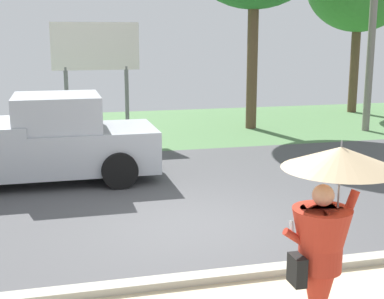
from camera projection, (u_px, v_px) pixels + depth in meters
The scene contains 5 objects.
ground_plane at pixel (163, 183), 11.80m from camera, with size 40.00×22.00×0.20m.
monk_pedestrian at pixel (326, 235), 5.40m from camera, with size 1.16×1.16×2.13m.
pickup_truck at pixel (36, 142), 11.62m from camera, with size 5.20×2.28×1.88m.
utility_pole at pixel (373, 12), 17.22m from camera, with size 1.80×0.24×7.36m.
roadside_billboard at pixel (96, 55), 16.05m from camera, with size 2.60×0.12×3.50m.
Camera 1 is at (-2.17, -8.25, 3.14)m, focal length 50.43 mm.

